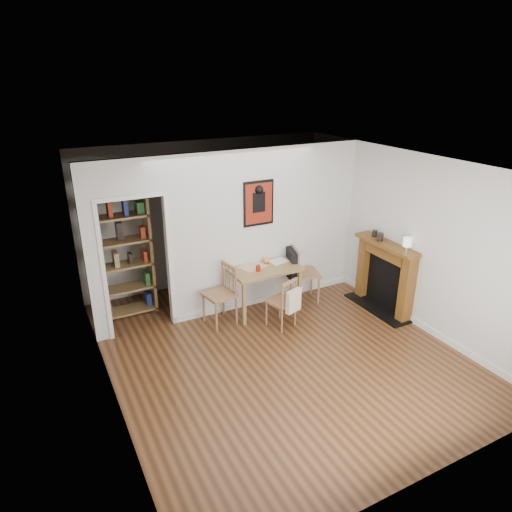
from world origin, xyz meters
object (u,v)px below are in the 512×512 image
fireplace (385,274)px  orange_fruit (267,261)px  red_glass (258,268)px  notebook (278,261)px  mantel_lamp (407,243)px  chair_left (220,295)px  ceramic_jar_b (375,233)px  chair_right (304,273)px  bookshelf (122,253)px  ceramic_jar_a (380,237)px  chair_front (282,302)px  dining_table (264,272)px

fireplace → orange_fruit: (-1.67, 0.97, 0.19)m
fireplace → red_glass: fireplace is taller
notebook → mantel_lamp: bearing=-42.8°
chair_left → ceramic_jar_b: (2.56, -0.47, 0.74)m
notebook → chair_right: bearing=-11.3°
mantel_lamp → ceramic_jar_b: 0.72m
bookshelf → mantel_lamp: 4.35m
chair_left → mantel_lamp: bearing=-25.0°
bookshelf → red_glass: bookshelf is taller
chair_right → bookshelf: size_ratio=0.46×
chair_left → chair_right: 1.57m
orange_fruit → chair_left: bearing=-169.1°
ceramic_jar_a → fireplace: bearing=-53.4°
chair_front → bookshelf: bearing=143.1°
dining_table → chair_right: (0.77, -0.01, -0.17)m
dining_table → orange_fruit: bearing=44.9°
orange_fruit → mantel_lamp: mantel_lamp is taller
red_glass → ceramic_jar_b: bearing=-12.7°
dining_table → fireplace: bearing=-25.5°
bookshelf → mantel_lamp: size_ratio=10.20×
orange_fruit → ceramic_jar_b: bearing=-21.5°
chair_front → orange_fruit: bearing=80.6°
fireplace → mantel_lamp: 0.78m
chair_right → bookshelf: bearing=161.5°
chair_left → notebook: size_ratio=3.15×
chair_left → chair_right: chair_right is taller
orange_fruit → ceramic_jar_a: size_ratio=0.68×
red_glass → notebook: red_glass is taller
red_glass → mantel_lamp: size_ratio=0.47×
dining_table → ceramic_jar_b: 1.92m
chair_front → fireplace: bearing=-8.6°
chair_left → chair_front: 0.96m
red_glass → mantel_lamp: bearing=-31.1°
dining_table → notebook: notebook is taller
chair_front → bookshelf: (-2.00, 1.50, 0.62)m
notebook → ceramic_jar_b: bearing=-23.1°
dining_table → red_glass: red_glass is taller
chair_left → chair_front: size_ratio=1.17×
fireplace → ceramic_jar_a: bearing=126.6°
chair_right → fireplace: size_ratio=0.77×
ceramic_jar_a → ceramic_jar_b: ceramic_jar_a is taller
chair_right → notebook: size_ratio=3.21×
chair_left → chair_right: bearing=2.0°
mantel_lamp → chair_left: bearing=155.0°
chair_left → mantel_lamp: 2.94m
dining_table → bookshelf: bearing=155.3°
bookshelf → chair_right: bearing=-18.5°
chair_right → orange_fruit: bearing=169.5°
dining_table → mantel_lamp: size_ratio=5.44×
chair_front → ceramic_jar_a: ceramic_jar_a is taller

